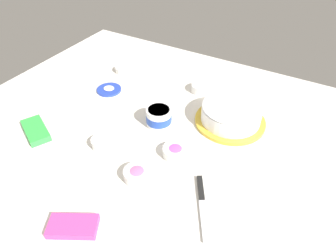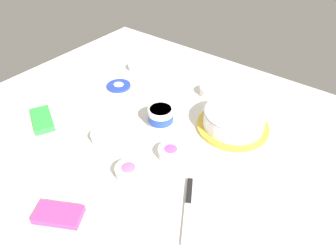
% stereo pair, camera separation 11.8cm
% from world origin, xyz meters
% --- Properties ---
extents(ground_plane, '(1.54, 1.54, 0.00)m').
position_xyz_m(ground_plane, '(0.00, 0.00, 0.00)').
color(ground_plane, silver).
extents(frosted_cake, '(0.28, 0.28, 0.09)m').
position_xyz_m(frosted_cake, '(-0.29, -0.28, 0.04)').
color(frosted_cake, gold).
rests_on(frosted_cake, ground_plane).
extents(frosting_tub, '(0.10, 0.10, 0.07)m').
position_xyz_m(frosting_tub, '(-0.04, -0.12, 0.04)').
color(frosting_tub, white).
rests_on(frosting_tub, ground_plane).
extents(frosting_tub_lid, '(0.11, 0.11, 0.02)m').
position_xyz_m(frosting_tub_lid, '(0.29, -0.22, 0.01)').
color(frosting_tub_lid, '#233DAD').
rests_on(frosting_tub_lid, ground_plane).
extents(spreading_knife, '(0.14, 0.21, 0.01)m').
position_xyz_m(spreading_knife, '(-0.36, 0.14, 0.01)').
color(spreading_knife, silver).
rests_on(spreading_knife, ground_plane).
extents(sprinkle_bowl_orange, '(0.08, 0.08, 0.04)m').
position_xyz_m(sprinkle_bowl_orange, '(0.07, 0.09, 0.02)').
color(sprinkle_bowl_orange, white).
rests_on(sprinkle_bowl_orange, ground_plane).
extents(sprinkle_bowl_green, '(0.09, 0.09, 0.04)m').
position_xyz_m(sprinkle_bowl_green, '(-0.09, -0.42, 0.02)').
color(sprinkle_bowl_green, white).
rests_on(sprinkle_bowl_green, ground_plane).
extents(sprinkle_bowl_rainbow, '(0.09, 0.09, 0.04)m').
position_xyz_m(sprinkle_bowl_rainbow, '(-0.19, 0.00, 0.02)').
color(sprinkle_bowl_rainbow, white).
rests_on(sprinkle_bowl_rainbow, ground_plane).
extents(sprinkle_bowl_blue, '(0.09, 0.09, 0.03)m').
position_xyz_m(sprinkle_bowl_blue, '(0.33, -0.40, 0.02)').
color(sprinkle_bowl_blue, white).
rests_on(sprinkle_bowl_blue, ground_plane).
extents(sprinkle_bowl_pink, '(0.09, 0.09, 0.04)m').
position_xyz_m(sprinkle_bowl_pink, '(-0.13, 0.16, 0.02)').
color(sprinkle_bowl_pink, white).
rests_on(sprinkle_bowl_pink, ground_plane).
extents(candy_box_lower, '(0.16, 0.13, 0.02)m').
position_xyz_m(candy_box_lower, '(-0.08, 0.40, 0.01)').
color(candy_box_lower, '#E53D8E').
rests_on(candy_box_lower, ground_plane).
extents(candy_box_upper, '(0.18, 0.14, 0.03)m').
position_xyz_m(candy_box_upper, '(0.35, 0.16, 0.01)').
color(candy_box_upper, green).
rests_on(candy_box_upper, ground_plane).
extents(paper_napkin, '(0.18, 0.18, 0.01)m').
position_xyz_m(paper_napkin, '(0.18, 0.32, 0.00)').
color(paper_napkin, white).
rests_on(paper_napkin, ground_plane).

